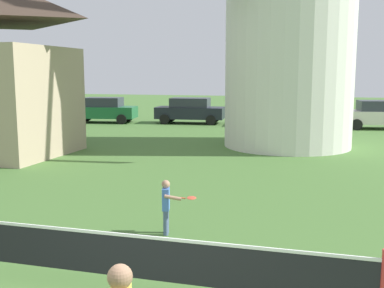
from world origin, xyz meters
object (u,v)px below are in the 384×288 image
at_px(tennis_net, 150,259).
at_px(parked_car_cream, 378,114).
at_px(parked_car_green, 104,110).
at_px(parked_car_black, 190,110).
at_px(parked_car_silver, 281,112).
at_px(player_far, 167,204).

relative_size(tennis_net, parked_car_cream, 1.40).
distance_m(parked_car_green, parked_car_black, 5.43).
bearing_deg(parked_car_silver, parked_car_cream, 1.30).
height_order(parked_car_black, parked_car_silver, same).
bearing_deg(parked_car_silver, parked_car_black, 178.51).
height_order(parked_car_green, parked_car_cream, same).
xyz_separation_m(parked_car_black, parked_car_cream, (10.80, -0.02, -0.00)).
bearing_deg(parked_car_black, parked_car_cream, -0.12).
bearing_deg(tennis_net, player_far, 104.08).
distance_m(tennis_net, parked_car_black, 22.99).
height_order(player_far, parked_car_silver, parked_car_silver).
height_order(parked_car_green, parked_car_black, same).
xyz_separation_m(player_far, parked_car_black, (-5.01, 19.48, 0.21)).
height_order(tennis_net, parked_car_silver, parked_car_silver).
distance_m(parked_car_silver, parked_car_cream, 5.31).
xyz_separation_m(player_far, parked_car_silver, (0.48, 19.34, 0.21)).
bearing_deg(player_far, tennis_net, -75.92).
bearing_deg(parked_car_black, tennis_net, -75.63).
bearing_deg(parked_car_cream, player_far, -106.59).
distance_m(parked_car_green, parked_car_cream, 16.17).
height_order(player_far, parked_car_green, parked_car_green).
xyz_separation_m(tennis_net, parked_car_green, (-11.04, 21.28, 0.12)).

